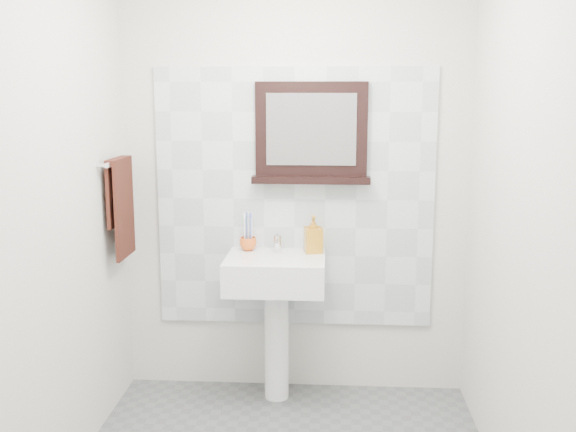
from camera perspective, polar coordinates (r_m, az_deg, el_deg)
The scene contains 12 objects.
back_wall at distance 3.89m, azimuth 0.57°, elevation 2.94°, with size 2.00×0.01×2.50m, color silver.
front_wall at distance 1.75m, azimuth -3.45°, elevation -6.75°, with size 2.00×0.01×2.50m, color silver.
left_wall at distance 3.05m, azimuth -19.74°, elevation 0.17°, with size 0.01×2.20×2.50m, color silver.
right_wall at distance 2.91m, azimuth 19.37°, elevation -0.29°, with size 0.01×2.20×2.50m, color silver.
splashback at distance 3.90m, azimuth 0.56°, elevation 1.45°, with size 1.60×0.02×1.50m, color silver.
pedestal_sink at distance 3.80m, azimuth -1.05°, elevation -6.12°, with size 0.55×0.44×0.96m.
toothbrush_cup at distance 3.89m, azimuth -3.40°, elevation -2.37°, with size 0.10×0.10×0.08m, color orange.
toothbrushes at distance 3.87m, azimuth -3.38°, elevation -1.13°, with size 0.05×0.04×0.21m.
soap_dispenser at distance 3.82m, azimuth 2.16°, elevation -1.54°, with size 0.10×0.10×0.21m, color #B35915.
framed_mirror at distance 3.82m, azimuth 1.98°, elevation 6.85°, with size 0.67×0.11×0.57m.
towel_bar at distance 3.78m, azimuth -14.21°, elevation 4.49°, with size 0.07×0.40×0.03m.
hand_towel at distance 3.81m, azimuth -13.97°, elevation 1.34°, with size 0.06×0.30×0.55m.
Camera 1 is at (0.21, -2.75, 1.77)m, focal length 42.00 mm.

